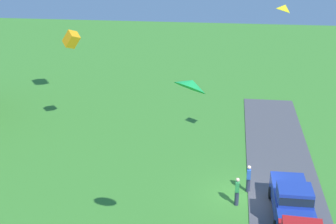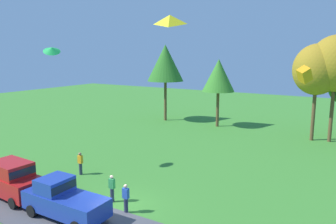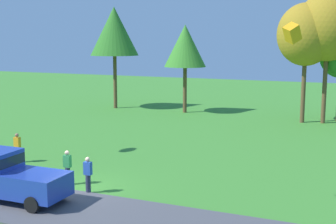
{
  "view_description": "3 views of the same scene",
  "coord_description": "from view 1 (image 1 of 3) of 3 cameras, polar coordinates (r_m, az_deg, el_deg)",
  "views": [
    {
      "loc": [
        -24.06,
        1.17,
        14.14
      ],
      "look_at": [
        1.49,
        4.73,
        4.55
      ],
      "focal_mm": 50.0,
      "sensor_mm": 36.0,
      "label": 1
    },
    {
      "loc": [
        11.82,
        -13.72,
        8.91
      ],
      "look_at": [
        1.07,
        3.98,
        5.22
      ],
      "focal_mm": 35.0,
      "sensor_mm": 36.0,
      "label": 2
    },
    {
      "loc": [
        12.35,
        -17.75,
        7.1
      ],
      "look_at": [
        1.89,
        6.62,
        2.87
      ],
      "focal_mm": 50.0,
      "sensor_mm": 36.0,
      "label": 3
    }
  ],
  "objects": [
    {
      "name": "person_on_lawn",
      "position": [
        28.21,
        9.79,
        -7.98
      ],
      "size": [
        0.36,
        0.24,
        1.71
      ],
      "color": "#2D334C",
      "rests_on": "ground"
    },
    {
      "name": "ground_plane",
      "position": [
        27.93,
        9.38,
        -10.33
      ],
      "size": [
        120.0,
        120.0,
        0.0
      ],
      "primitive_type": "plane",
      "color": "#3D842D"
    },
    {
      "name": "person_beside_suv",
      "position": [
        26.78,
        8.41,
        -9.54
      ],
      "size": [
        0.36,
        0.24,
        1.71
      ],
      "color": "#2D334C",
      "rests_on": "ground"
    },
    {
      "name": "pavement_strip",
      "position": [
        28.12,
        14.31,
        -10.44
      ],
      "size": [
        36.0,
        4.4,
        0.06
      ],
      "primitive_type": "cube",
      "color": "#4C4C51",
      "rests_on": "ground"
    },
    {
      "name": "car_pickup_near_entrance",
      "position": [
        26.05,
        14.88,
        -10.4
      ],
      "size": [
        5.02,
        2.09,
        2.14
      ],
      "color": "#1E389E",
      "rests_on": "ground"
    },
    {
      "name": "kite_box_near_flag",
      "position": [
        34.52,
        -11.7,
        8.67
      ],
      "size": [
        1.19,
        1.46,
        1.45
      ],
      "primitive_type": "cube",
      "rotation": [
        0.55,
        0.3,
        5.59
      ],
      "color": "orange"
    },
    {
      "name": "kite_delta_high_left",
      "position": [
        16.88,
        2.84,
        3.42
      ],
      "size": [
        1.71,
        1.71,
        0.86
      ],
      "primitive_type": "cone",
      "rotation": [
        -0.5,
        0.0,
        4.03
      ],
      "color": "green"
    },
    {
      "name": "kite_diamond_topmost",
      "position": [
        29.15,
        14.1,
        12.21
      ],
      "size": [
        1.25,
        1.11,
        0.59
      ],
      "primitive_type": "pyramid",
      "rotation": [
        0.33,
        0.0,
        0.37
      ],
      "color": "yellow"
    }
  ]
}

